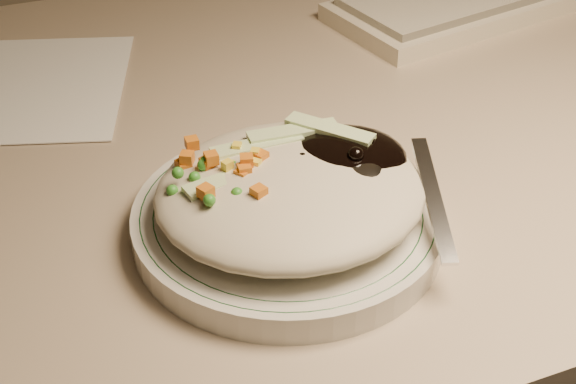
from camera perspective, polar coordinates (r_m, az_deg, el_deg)
name	(u,v)px	position (r m, az deg, el deg)	size (l,w,h in m)	color
desk	(331,264)	(0.87, 3.06, -5.11)	(1.40, 0.70, 0.74)	gray
plate	(288,221)	(0.58, 0.00, -2.08)	(0.22, 0.22, 0.02)	silver
plate_rim	(288,210)	(0.57, 0.00, -1.30)	(0.21, 0.21, 0.00)	#144723
meal	(294,185)	(0.56, 0.44, 0.52)	(0.21, 0.19, 0.05)	#B5AE93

